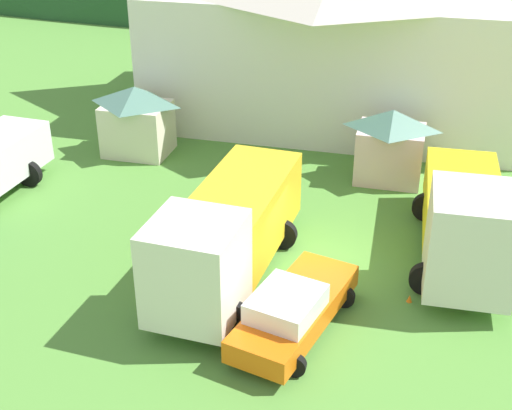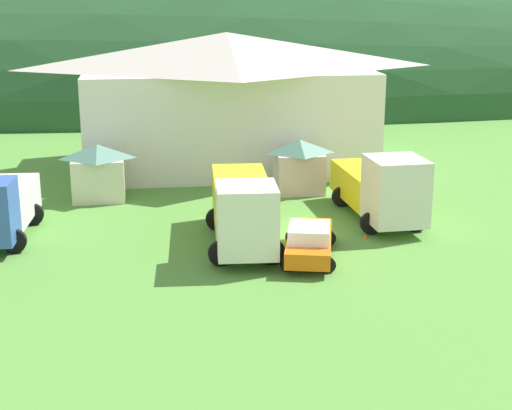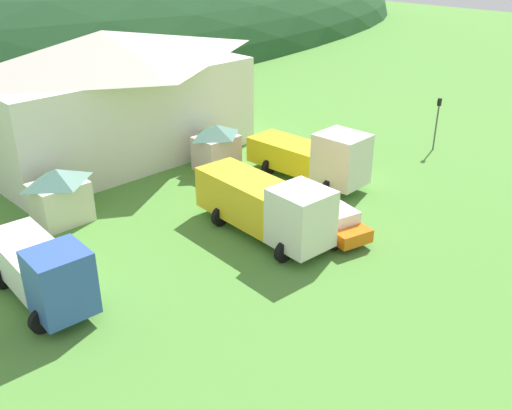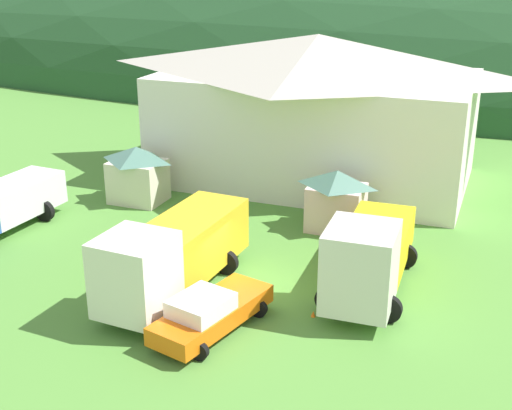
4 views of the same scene
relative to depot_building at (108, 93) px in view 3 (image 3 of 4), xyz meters
The scene contains 10 objects.
ground_plane 16.18m from the depot_building, 83.87° to the right, with size 200.00×200.00×0.00m, color #518C38.
depot_building is the anchor object (origin of this frame).
play_shed_cream 11.44m from the depot_building, 136.58° to the right, with size 3.09×2.51×3.19m.
play_shed_pink 8.82m from the depot_building, 66.03° to the right, with size 2.94×2.35×3.14m.
box_truck_blue 19.03m from the depot_building, 130.59° to the right, with size 3.32×7.20×3.35m.
heavy_rig_striped 17.03m from the depot_building, 93.58° to the right, with size 3.65×8.61×3.53m.
flatbed_truck_yellow 15.50m from the depot_building, 65.29° to the right, with size 3.58×8.44×3.71m.
service_pickup_orange 19.34m from the depot_building, 85.13° to the right, with size 3.16×5.60×1.66m.
traffic_light_east 23.82m from the depot_building, 42.66° to the right, with size 0.20×0.32×3.92m.
traffic_cone_near_pickup 17.75m from the depot_building, 73.54° to the right, with size 0.36×0.36×0.48m, color orange.
Camera 3 is at (-21.94, -20.20, 14.75)m, focal length 40.02 mm.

